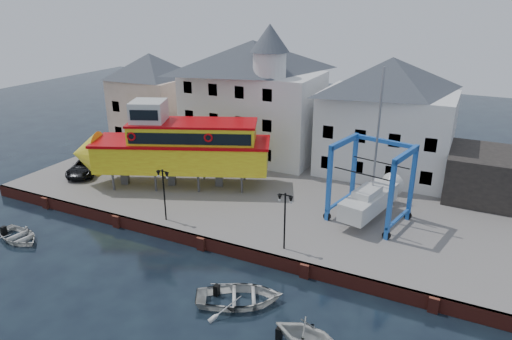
% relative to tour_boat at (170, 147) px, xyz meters
% --- Properties ---
extents(ground, '(140.00, 140.00, 0.00)m').
position_rel_tour_boat_xyz_m(ground, '(7.75, -7.27, -4.70)').
color(ground, black).
rests_on(ground, ground).
extents(hardstanding, '(44.00, 22.00, 1.00)m').
position_rel_tour_boat_xyz_m(hardstanding, '(7.75, 3.73, -4.20)').
color(hardstanding, slate).
rests_on(hardstanding, ground).
extents(quay_wall, '(44.00, 0.47, 1.00)m').
position_rel_tour_boat_xyz_m(quay_wall, '(7.75, -7.17, -4.20)').
color(quay_wall, maroon).
rests_on(quay_wall, ground).
extents(building_pink, '(8.00, 7.00, 10.30)m').
position_rel_tour_boat_xyz_m(building_pink, '(-10.26, 10.73, 1.45)').
color(building_pink, '#D0AF95').
rests_on(building_pink, hardstanding).
extents(building_white_main, '(14.00, 8.30, 14.00)m').
position_rel_tour_boat_xyz_m(building_white_main, '(2.87, 11.12, 2.64)').
color(building_white_main, white).
rests_on(building_white_main, hardstanding).
extents(building_white_right, '(12.00, 8.00, 11.20)m').
position_rel_tour_boat_xyz_m(building_white_right, '(16.75, 11.73, 1.90)').
color(building_white_right, white).
rests_on(building_white_right, hardstanding).
extents(shed_dark, '(8.00, 7.00, 4.00)m').
position_rel_tour_boat_xyz_m(shed_dark, '(26.75, 9.73, -1.70)').
color(shed_dark, black).
rests_on(shed_dark, hardstanding).
extents(lamp_post_left, '(1.12, 0.32, 4.20)m').
position_rel_tour_boat_xyz_m(lamp_post_left, '(3.75, -6.07, -0.53)').
color(lamp_post_left, black).
rests_on(lamp_post_left, hardstanding).
extents(lamp_post_right, '(1.12, 0.32, 4.20)m').
position_rel_tour_boat_xyz_m(lamp_post_right, '(13.75, -6.07, -0.53)').
color(lamp_post_right, black).
rests_on(lamp_post_right, hardstanding).
extents(tour_boat, '(18.25, 10.95, 7.84)m').
position_rel_tour_boat_xyz_m(tour_boat, '(0.00, 0.00, 0.00)').
color(tour_boat, '#59595E').
rests_on(tour_boat, hardstanding).
extents(travel_lift, '(6.27, 8.02, 11.75)m').
position_rel_tour_boat_xyz_m(travel_lift, '(18.04, 1.54, -1.73)').
color(travel_lift, blue).
rests_on(travel_lift, hardstanding).
extents(van, '(4.40, 5.78, 1.46)m').
position_rel_tour_boat_xyz_m(van, '(-9.31, -1.48, -2.97)').
color(van, black).
rests_on(van, hardstanding).
extents(motorboat_b, '(6.39, 5.79, 1.09)m').
position_rel_tour_boat_xyz_m(motorboat_b, '(13.16, -11.54, -4.70)').
color(motorboat_b, silver).
rests_on(motorboat_b, ground).
extents(motorboat_d, '(4.62, 3.63, 0.87)m').
position_rel_tour_boat_xyz_m(motorboat_d, '(-5.54, -12.21, -4.70)').
color(motorboat_d, silver).
rests_on(motorboat_d, ground).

